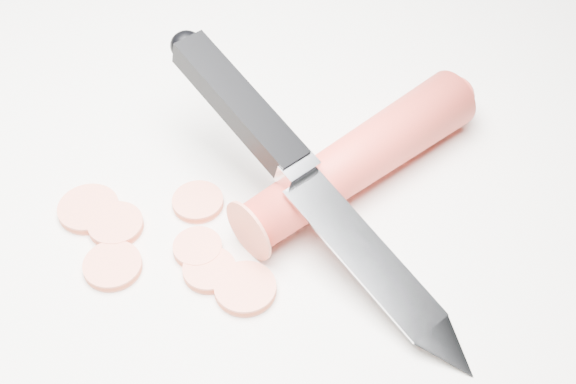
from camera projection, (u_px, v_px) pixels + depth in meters
The scene contains 10 objects.
ground at pixel (218, 171), 0.55m from camera, with size 2.40×2.40×0.00m, color silver.
carrot at pixel (358, 159), 0.53m from camera, with size 0.04×0.04×0.19m, color red.
carrot_slice_0 at pixel (89, 209), 0.53m from camera, with size 0.04×0.04×0.01m, color #EE7657.
carrot_slice_1 at pixel (116, 225), 0.52m from camera, with size 0.04×0.04×0.01m, color #EE7657.
carrot_slice_2 at pixel (198, 248), 0.51m from camera, with size 0.03×0.03×0.01m, color #EE7657.
carrot_slice_3 at pixel (245, 289), 0.49m from camera, with size 0.04×0.04×0.01m, color #EE7657.
carrot_slice_4 at pixel (113, 266), 0.50m from camera, with size 0.04×0.04×0.01m, color #EE7657.
carrot_slice_5 at pixel (198, 202), 0.53m from camera, with size 0.03×0.03×0.01m, color #EE7657.
carrot_slice_6 at pixel (209, 270), 0.49m from camera, with size 0.03×0.03×0.01m, color #EE7657.
kitchen_knife at pixel (315, 186), 0.49m from camera, with size 0.28×0.08×0.09m, color silver, non-canonical shape.
Camera 1 is at (0.27, -0.26, 0.41)m, focal length 50.00 mm.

